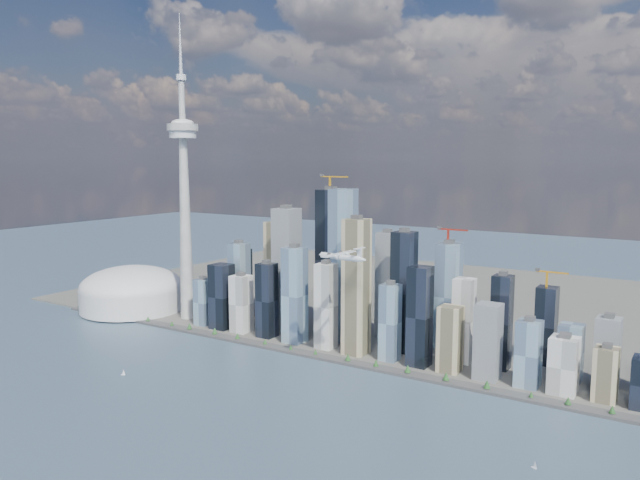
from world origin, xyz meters
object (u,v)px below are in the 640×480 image
Objects in this scene: needle_tower at (184,194)px; sailboat_west at (123,373)px; dome_stadium at (132,291)px; airplane at (341,256)px; sailboat_east at (535,466)px.

needle_tower reaches higher than sailboat_west.
needle_tower reaches higher than dome_stadium.
airplane is at bearing -10.18° from dome_stadium.
airplane is at bearing 17.55° from sailboat_west.
needle_tower is at bearing 4.09° from dome_stadium.
sailboat_east is (829.70, -223.91, -36.68)m from dome_stadium.
sailboat_west is (279.81, -260.45, -36.46)m from dome_stadium.
airplane is at bearing -15.03° from needle_tower.
dome_stadium is 21.52× the size of sailboat_west.
sailboat_west is at bearing -142.01° from airplane.
dome_stadium reaches higher than sailboat_west.
airplane reaches higher than dome_stadium.
needle_tower is at bearing -174.71° from sailboat_east.
airplane is 9.16× the size of sailboat_east.
needle_tower is 383.29m from sailboat_west.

